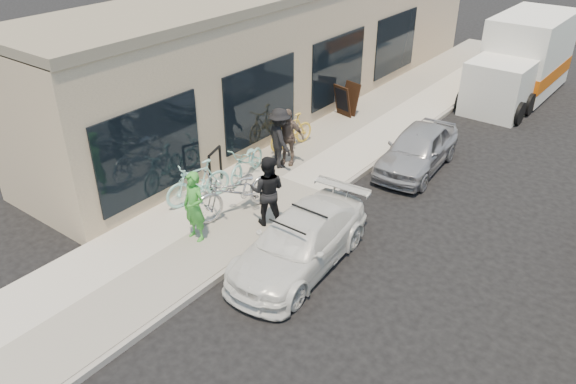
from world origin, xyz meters
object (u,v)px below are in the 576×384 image
Objects in this scene: man_standing at (267,191)px; cruiser_bike_c at (291,131)px; sedan_white at (300,242)px; bystander_b at (287,137)px; tandem_bike at (236,191)px; sandwich_board at (346,100)px; bystander_a at (280,138)px; moving_truck at (522,62)px; woman_rider at (194,207)px; bike_rack at (215,164)px; cruiser_bike_a at (198,182)px; cruiser_bike_b at (247,161)px; sedan_silver at (418,149)px.

cruiser_bike_c is at bearing -90.55° from man_standing.
bystander_b is (-2.91, 3.40, 0.38)m from sedan_white.
tandem_bike is 0.88m from man_standing.
bystander_a reaches higher than sandwich_board.
moving_truck is 3.49× the size of man_standing.
man_standing is 4.19m from cruiser_bike_c.
bystander_b is (-0.65, 4.16, -0.01)m from woman_rider.
bystander_b is (0.72, 2.09, 0.21)m from bike_rack.
tandem_bike is at bearing 23.35° from cruiser_bike_a.
sedan_white is 2.50× the size of bystander_b.
sedan_white is 1.77× the size of tandem_bike.
bystander_a is at bearing 103.44° from woman_rider.
bike_rack is 2.32m from man_standing.
cruiser_bike_b is at bearing 65.37° from bike_rack.
sedan_white is 2.41m from woman_rider.
sandwich_board is 0.26× the size of sedan_white.
cruiser_bike_a is at bearing -104.97° from moving_truck.
sandwich_board reaches higher than cruiser_bike_c.
sedan_silver is 2.21× the size of bystander_b.
woman_rider is (-0.01, -1.33, 0.21)m from tandem_bike.
moving_truck is at bearing 69.78° from sandwich_board.
tandem_bike is 1.35× the size of man_standing.
bystander_a is (0.30, 1.02, 0.38)m from cruiser_bike_b.
woman_rider is 3.95m from bystander_a.
moving_truck is 2.59× the size of tandem_bike.
bystander_b is (-3.17, -9.87, -0.32)m from moving_truck.
sedan_white reaches higher than bike_rack.
cruiser_bike_b is 1.04× the size of bystander_a.
cruiser_bike_a is 2.76m from bystander_a.
sedan_white is 4.50m from bystander_b.
cruiser_bike_a reaches higher than bike_rack.
man_standing is at bearing -81.79° from bystander_b.
cruiser_bike_a is at bearing -107.16° from cruiser_bike_b.
man_standing is 1.02× the size of cruiser_bike_c.
man_standing reaches higher than cruiser_bike_c.
bystander_a is (0.67, 1.83, 0.24)m from bike_rack.
moving_truck is at bearing 83.30° from sedan_silver.
cruiser_bike_c is (-1.22, 3.75, -0.10)m from tandem_bike.
bystander_a is at bearing -69.50° from sandwich_board.
woman_rider is 1.01× the size of bystander_b.
cruiser_bike_b is (-1.85, 1.43, -0.38)m from man_standing.
bystander_b is (0.63, -4.03, 0.26)m from sandwich_board.
bike_rack is 3.02m from cruiser_bike_c.
moving_truck is 13.36m from cruiser_bike_a.
bystander_b reaches higher than bike_rack.
cruiser_bike_c is at bearing 106.56° from woman_rider.
sandwich_board is 3.11m from cruiser_bike_c.
sedan_white is at bearing 161.59° from bystander_a.
bystander_b is (-1.50, 2.71, -0.04)m from man_standing.
man_standing is (2.13, -6.75, 0.30)m from sandwich_board.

